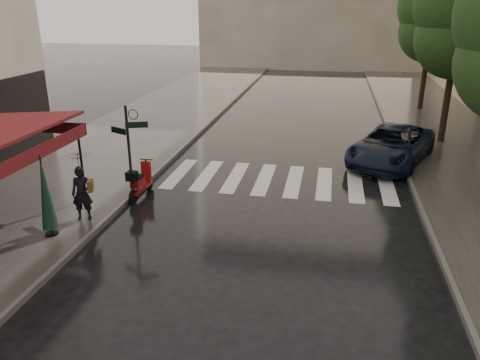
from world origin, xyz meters
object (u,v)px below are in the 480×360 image
(pedestrian_with_umbrella, at_px, (79,166))
(parked_car, at_px, (391,145))
(scooter, at_px, (140,183))
(parasol_back, at_px, (46,194))

(pedestrian_with_umbrella, bearing_deg, parked_car, 21.43)
(pedestrian_with_umbrella, relative_size, scooter, 1.43)
(parasol_back, bearing_deg, parked_car, 41.16)
(parked_car, bearing_deg, parasol_back, -116.92)
(scooter, bearing_deg, parasol_back, -109.69)
(parked_car, distance_m, parasol_back, 12.54)
(parked_car, relative_size, parasol_back, 2.36)
(pedestrian_with_umbrella, xyz_separation_m, scooter, (0.83, 2.04, -1.20))
(parked_car, bearing_deg, scooter, -125.95)
(parasol_back, bearing_deg, scooter, 68.34)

